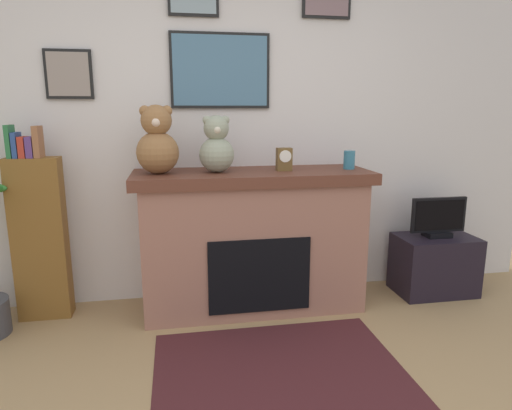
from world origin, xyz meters
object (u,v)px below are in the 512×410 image
(television, at_px, (438,219))
(teddy_bear_grey, at_px, (217,147))
(fireplace, at_px, (253,239))
(bookshelf, at_px, (39,234))
(candle_jar, at_px, (349,160))
(mantel_clock, at_px, (284,159))
(tv_stand, at_px, (434,265))
(teddy_bear_cream, at_px, (157,143))

(television, xyz_separation_m, teddy_bear_grey, (-1.76, -0.00, 0.60))
(fireplace, distance_m, bookshelf, 1.52)
(fireplace, relative_size, candle_jar, 12.46)
(television, bearing_deg, candle_jar, -179.90)
(fireplace, xyz_separation_m, bookshelf, (-1.51, 0.08, 0.09))
(bookshelf, relative_size, teddy_bear_grey, 3.45)
(fireplace, xyz_separation_m, mantel_clock, (0.23, -0.02, 0.60))
(bookshelf, xyz_separation_m, mantel_clock, (1.74, -0.10, 0.50))
(teddy_bear_grey, bearing_deg, candle_jar, 0.03)
(bookshelf, xyz_separation_m, tv_stand, (3.01, -0.10, -0.38))
(fireplace, bearing_deg, teddy_bear_cream, -178.42)
(mantel_clock, distance_m, teddy_bear_cream, 0.90)
(mantel_clock, bearing_deg, candle_jar, 0.15)
(fireplace, bearing_deg, television, -0.62)
(mantel_clock, xyz_separation_m, teddy_bear_cream, (-0.89, 0.00, 0.13))
(candle_jar, xyz_separation_m, teddy_bear_cream, (-1.39, -0.00, 0.14))
(teddy_bear_grey, bearing_deg, mantel_clock, -0.10)
(bookshelf, relative_size, tv_stand, 2.22)
(tv_stand, distance_m, candle_jar, 1.17)
(tv_stand, bearing_deg, bookshelf, 178.10)
(mantel_clock, bearing_deg, television, 0.12)
(teddy_bear_cream, bearing_deg, teddy_bear_grey, 0.01)
(television, bearing_deg, fireplace, 179.38)
(mantel_clock, relative_size, teddy_bear_cream, 0.35)
(candle_jar, height_order, mantel_clock, mantel_clock)
(tv_stand, height_order, candle_jar, candle_jar)
(mantel_clock, height_order, teddy_bear_grey, teddy_bear_grey)
(candle_jar, bearing_deg, teddy_bear_cream, -179.98)
(bookshelf, distance_m, candle_jar, 2.29)
(television, distance_m, teddy_bear_grey, 1.86)
(tv_stand, relative_size, teddy_bear_grey, 1.55)
(teddy_bear_cream, bearing_deg, tv_stand, 0.09)
(teddy_bear_cream, distance_m, teddy_bear_grey, 0.41)
(teddy_bear_cream, xyz_separation_m, teddy_bear_grey, (0.41, 0.00, -0.03))
(mantel_clock, bearing_deg, tv_stand, 0.18)
(tv_stand, bearing_deg, mantel_clock, -179.82)
(mantel_clock, distance_m, teddy_bear_grey, 0.50)
(fireplace, relative_size, teddy_bear_cream, 3.65)
(fireplace, bearing_deg, teddy_bear_grey, -175.98)
(television, distance_m, mantel_clock, 1.37)
(fireplace, height_order, television, fireplace)
(bookshelf, xyz_separation_m, candle_jar, (2.24, -0.10, 0.49))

